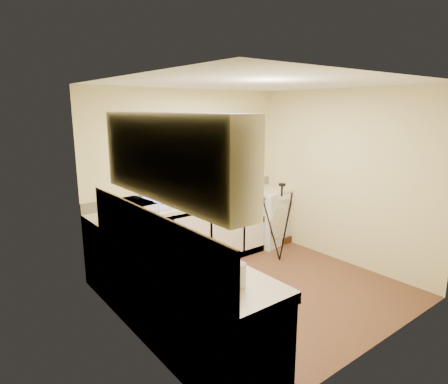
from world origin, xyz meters
TOP-DOWN VIEW (x-y plane):
  - floor at (0.00, 0.00)m, footprint 3.20×3.20m
  - ceiling at (0.00, 0.00)m, footprint 3.20×3.20m
  - wall_back at (0.00, 1.50)m, footprint 3.20×0.00m
  - wall_front at (0.00, -1.50)m, footprint 3.20×0.00m
  - wall_left at (-1.60, 0.00)m, footprint 0.00×3.00m
  - wall_right at (1.60, 0.00)m, footprint 0.00×3.00m
  - base_cabinet_back at (-0.33, 1.20)m, footprint 2.55×0.60m
  - base_cabinet_left at (-1.30, -0.30)m, footprint 0.54×2.40m
  - worktop_back at (0.00, 1.20)m, footprint 3.20×0.60m
  - worktop_left at (-1.30, -0.30)m, footprint 0.60×2.40m
  - upper_cabinet at (-1.44, -0.45)m, footprint 0.28×1.90m
  - splashback_left at (-1.59, -0.30)m, footprint 0.02×2.40m
  - splashback_back at (0.00, 1.49)m, footprint 3.20×0.02m
  - window_glass at (0.20, 1.49)m, footprint 1.50×0.02m
  - window_blind at (0.20, 1.46)m, footprint 1.50×0.02m
  - windowsill at (0.20, 1.43)m, footprint 1.60×0.14m
  - sink at (0.20, 1.20)m, footprint 0.82×0.46m
  - faucet at (0.20, 1.38)m, footprint 0.03×0.03m
  - washing_machine at (1.22, 1.17)m, footprint 0.75×0.74m
  - laptop at (-0.69, 1.22)m, footprint 0.37×0.34m
  - kettle at (-1.24, 0.09)m, footprint 0.14×0.14m
  - dish_rack at (0.79, 1.19)m, footprint 0.45×0.39m
  - tripod at (0.90, 0.50)m, footprint 0.66×0.66m
  - glass_jug at (-1.30, -1.15)m, footprint 0.12×0.12m
  - steel_jar at (-1.39, -0.43)m, footprint 0.08×0.08m
  - microwave at (-1.30, 0.63)m, footprint 0.41×0.56m
  - plant_b at (-0.02, 1.43)m, footprint 0.15×0.13m
  - plant_c at (0.25, 1.41)m, footprint 0.16×0.16m
  - plant_d at (0.44, 1.39)m, footprint 0.21×0.19m
  - soap_bottle_green at (0.79, 1.40)m, footprint 0.12×0.12m
  - soap_bottle_clear at (0.93, 1.39)m, footprint 0.10×0.10m
  - cup_back at (1.05, 1.25)m, footprint 0.16×0.16m
  - cup_left at (-1.31, -0.85)m, footprint 0.11×0.11m

SIDE VIEW (x-z plane):
  - floor at x=0.00m, z-range 0.00..0.00m
  - base_cabinet_back at x=-0.33m, z-range 0.00..0.86m
  - base_cabinet_left at x=-1.30m, z-range 0.00..0.86m
  - washing_machine at x=1.22m, z-range 0.00..0.88m
  - tripod at x=0.90m, z-range 0.00..1.15m
  - worktop_back at x=0.00m, z-range 0.86..0.90m
  - worktop_left at x=-1.30m, z-range 0.86..0.90m
  - sink at x=0.20m, z-range 0.90..0.93m
  - dish_rack at x=0.79m, z-range 0.90..0.96m
  - cup_left at x=-1.31m, z-range 0.90..0.98m
  - cup_back at x=1.05m, z-range 0.90..1.00m
  - steel_jar at x=-1.39m, z-range 0.90..1.02m
  - laptop at x=-0.69m, z-range 0.84..1.10m
  - splashback_back at x=0.00m, z-range 0.90..1.04m
  - glass_jug at x=-1.30m, z-range 0.90..1.08m
  - kettle at x=-1.24m, z-range 0.90..1.09m
  - faucet at x=0.20m, z-range 0.90..1.14m
  - windowsill at x=0.20m, z-range 1.02..1.05m
  - microwave at x=-1.30m, z-range 0.90..1.19m
  - splashback_left at x=-1.59m, z-range 0.90..1.35m
  - soap_bottle_clear at x=0.93m, z-range 1.05..1.23m
  - plant_b at x=-0.02m, z-range 1.05..1.27m
  - plant_c at x=0.25m, z-range 1.05..1.28m
  - plant_d at x=0.44m, z-range 1.05..1.28m
  - soap_bottle_green at x=0.79m, z-range 1.05..1.31m
  - wall_back at x=0.00m, z-range -0.38..2.83m
  - wall_front at x=0.00m, z-range -0.38..2.83m
  - wall_left at x=-1.60m, z-range -0.27..2.73m
  - wall_right at x=1.60m, z-range -0.27..2.73m
  - window_glass at x=0.20m, z-range 1.05..2.05m
  - upper_cabinet at x=-1.44m, z-range 1.45..2.15m
  - window_blind at x=0.20m, z-range 1.80..2.05m
  - ceiling at x=0.00m, z-range 2.45..2.45m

